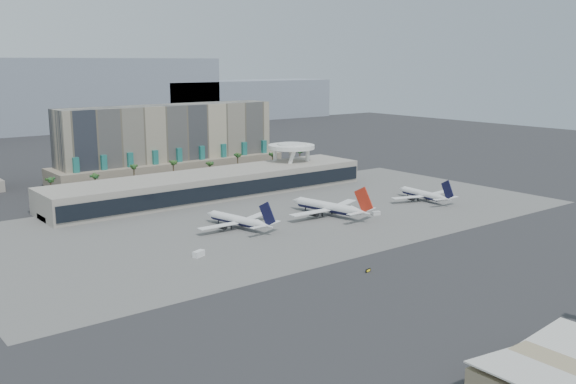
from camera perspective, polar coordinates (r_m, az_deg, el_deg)
ground at (r=241.16m, az=7.08°, el=-4.60°), size 900.00×900.00×0.00m
apron_pad at (r=281.32m, az=-0.84°, el=-2.17°), size 260.00×130.00×0.06m
mountain_ridge at (r=662.89m, az=-21.13°, el=7.58°), size 680.00×60.00×70.00m
hotel at (r=383.38m, az=-10.47°, el=3.86°), size 140.00×30.00×42.00m
terminal at (r=324.46m, az=-6.69°, el=0.77°), size 170.00×32.50×14.50m
saucer_structure at (r=358.48m, az=0.30°, el=3.80°), size 26.00×26.00×21.89m
palm_row at (r=357.22m, az=-8.68°, el=2.35°), size 157.80×2.80×13.10m
hangar_left at (r=148.50m, az=23.26°, el=-14.74°), size 36.65×22.60×7.55m
airliner_left at (r=261.46m, az=-4.48°, el=-2.51°), size 37.19×38.64×13.47m
airliner_centre at (r=282.51m, az=3.63°, el=-1.33°), size 42.75×44.38×15.43m
airliner_right at (r=318.90m, az=11.96°, el=-0.20°), size 35.68×36.87×12.73m
service_vehicle_a at (r=225.73m, az=-7.94°, el=-5.46°), size 4.95×3.69×2.18m
service_vehicle_b at (r=285.84m, az=7.84°, el=-1.88°), size 3.92×3.02×1.78m
taxiway_sign at (r=209.70m, az=7.13°, el=-6.93°), size 2.43×0.73×1.09m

